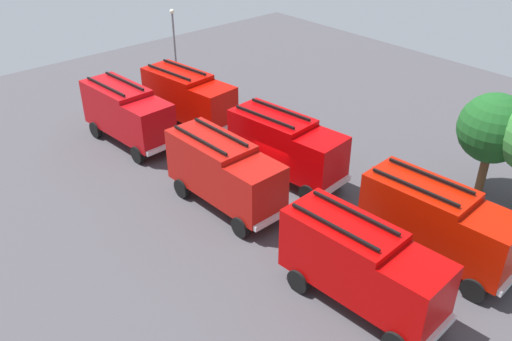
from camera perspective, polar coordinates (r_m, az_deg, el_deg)
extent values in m
plane|color=#423F44|center=(30.66, 0.00, -2.26)|extent=(56.55, 56.55, 0.00)
cube|color=#AC0A0F|center=(34.08, -11.12, 4.73)|extent=(2.35, 2.63, 2.60)
cube|color=#8C9EAD|center=(33.15, -10.13, 4.68)|extent=(0.21, 2.13, 1.46)
cube|color=#AC0A0F|center=(36.76, -14.30, 6.56)|extent=(4.94, 2.79, 2.90)
cube|color=black|center=(36.49, -13.70, 9.14)|extent=(4.32, 0.38, 0.12)
cube|color=black|center=(35.86, -15.55, 8.51)|extent=(4.32, 0.38, 0.12)
cube|color=silver|center=(33.69, -9.75, 2.37)|extent=(0.34, 2.38, 0.28)
cylinder|color=black|center=(35.21, -9.10, 2.99)|extent=(1.12, 0.42, 1.10)
cylinder|color=black|center=(34.05, -12.31, 1.64)|extent=(1.12, 0.42, 1.10)
cylinder|color=black|center=(38.94, -13.45, 5.30)|extent=(1.12, 0.42, 1.10)
cylinder|color=black|center=(37.90, -16.47, 4.14)|extent=(1.12, 0.42, 1.10)
cube|color=#A9110C|center=(26.90, -0.03, -2.08)|extent=(2.26, 2.55, 2.60)
cube|color=#8C9EAD|center=(26.09, 1.53, -2.41)|extent=(0.13, 2.13, 1.46)
cube|color=#A9110C|center=(29.12, -4.71, 0.90)|extent=(4.86, 2.61, 2.90)
cube|color=black|center=(28.76, -3.77, 4.08)|extent=(4.32, 0.22, 0.12)
cube|color=black|center=(28.02, -5.94, 3.22)|extent=(4.32, 0.22, 0.12)
cube|color=silver|center=(26.83, 1.71, -5.16)|extent=(0.26, 2.38, 0.28)
cylinder|color=black|center=(28.33, 2.03, -3.99)|extent=(1.11, 0.38, 1.10)
cylinder|color=black|center=(27.00, -1.62, -5.95)|extent=(1.11, 0.38, 1.10)
cylinder|color=black|center=(31.43, -4.24, -0.27)|extent=(1.11, 0.38, 1.10)
cylinder|color=black|center=(30.24, -7.77, -1.85)|extent=(1.11, 0.38, 1.10)
cube|color=#B70404|center=(21.92, 16.34, -12.39)|extent=(2.34, 2.62, 2.60)
cube|color=#8C9EAD|center=(21.42, 18.90, -12.99)|extent=(0.20, 2.13, 1.46)
cube|color=#B70404|center=(23.13, 8.95, -8.24)|extent=(4.94, 2.77, 2.90)
cube|color=black|center=(22.66, 10.32, -4.34)|extent=(4.32, 0.37, 0.12)
cube|color=black|center=(21.73, 8.17, -5.83)|extent=(4.32, 0.37, 0.12)
cube|color=silver|center=(22.38, 18.61, -15.90)|extent=(0.34, 2.38, 0.28)
cylinder|color=black|center=(23.72, 17.74, -13.86)|extent=(1.12, 0.41, 1.10)
cylinder|color=black|center=(25.49, 8.14, -8.84)|extent=(1.12, 0.41, 1.10)
cylinder|color=black|center=(24.04, 4.54, -11.46)|extent=(1.12, 0.41, 1.10)
cube|color=#B90902|center=(36.02, -4.50, 6.68)|extent=(2.47, 2.73, 2.60)
cube|color=#8C9EAD|center=(35.20, -3.33, 6.69)|extent=(0.32, 2.12, 1.46)
cube|color=#B90902|center=(38.39, -8.18, 8.25)|extent=(5.05, 3.03, 2.90)
cube|color=black|center=(38.25, -7.57, 10.73)|extent=(4.31, 0.61, 0.12)
cube|color=black|center=(37.43, -9.17, 10.16)|extent=(4.31, 0.61, 0.12)
cube|color=silver|center=(35.72, -3.09, 4.48)|extent=(0.47, 2.38, 0.28)
cylinder|color=black|center=(37.29, -2.87, 4.98)|extent=(1.13, 0.47, 1.10)
cylinder|color=black|center=(35.81, -5.56, 3.74)|extent=(1.13, 0.47, 1.10)
cylinder|color=black|center=(40.60, -7.84, 6.94)|extent=(1.13, 0.47, 1.10)
cylinder|color=black|center=(39.25, -10.48, 5.85)|extent=(1.13, 0.47, 1.10)
cube|color=#BC0305|center=(29.74, 6.77, 1.11)|extent=(2.45, 2.72, 2.60)
cube|color=#8C9EAD|center=(29.07, 8.47, 0.96)|extent=(0.30, 2.12, 1.46)
cube|color=#BC0305|center=(31.56, 1.69, 3.46)|extent=(5.04, 2.99, 2.90)
cube|color=black|center=(31.35, 2.56, 6.44)|extent=(4.31, 0.58, 0.12)
cube|color=black|center=(30.40, 0.88, 5.67)|extent=(4.31, 0.58, 0.12)
cube|color=silver|center=(29.74, 8.49, -1.59)|extent=(0.45, 2.38, 0.28)
cylinder|color=black|center=(31.28, 8.21, -0.69)|extent=(1.13, 0.46, 1.10)
cylinder|color=black|center=(29.59, 5.52, -2.47)|extent=(1.13, 0.46, 1.10)
cylinder|color=black|center=(33.84, 1.45, 2.20)|extent=(1.13, 0.46, 1.10)
cylinder|color=black|center=(32.30, -1.36, 0.72)|extent=(1.13, 0.46, 1.10)
cube|color=#AE1102|center=(25.33, 23.34, -7.30)|extent=(2.35, 2.63, 2.60)
cube|color=#AE1102|center=(26.28, 16.58, -4.00)|extent=(4.94, 2.79, 2.90)
cube|color=black|center=(26.00, 17.85, -0.52)|extent=(4.32, 0.39, 0.12)
cube|color=black|center=(24.93, 16.31, -1.67)|extent=(4.32, 0.39, 0.12)
cube|color=silver|center=(25.76, 25.24, -10.38)|extent=(0.35, 2.38, 0.28)
cylinder|color=black|center=(27.13, 24.11, -8.90)|extent=(1.12, 0.42, 1.10)
cylinder|color=black|center=(25.30, 21.90, -11.53)|extent=(1.12, 0.42, 1.10)
cylinder|color=black|center=(28.56, 15.25, -4.90)|extent=(1.12, 0.42, 1.10)
cylinder|color=black|center=(26.83, 12.55, -7.06)|extent=(1.12, 0.42, 1.10)
cylinder|color=black|center=(31.09, 11.89, -1.66)|extent=(0.16, 0.16, 0.76)
cylinder|color=black|center=(31.06, 12.27, -1.73)|extent=(0.16, 0.16, 0.76)
cube|color=#B7140F|center=(30.71, 12.22, -0.58)|extent=(0.48, 0.40, 0.66)
sphere|color=brown|center=(30.49, 12.31, 0.13)|extent=(0.21, 0.21, 0.21)
cylinder|color=#B7140F|center=(30.45, 12.33, 0.26)|extent=(0.27, 0.27, 0.06)
cylinder|color=black|center=(30.14, 19.26, -3.92)|extent=(0.16, 0.16, 0.81)
cylinder|color=black|center=(29.98, 19.04, -4.07)|extent=(0.16, 0.16, 0.81)
cube|color=black|center=(29.66, 19.39, -2.78)|extent=(0.25, 0.43, 0.70)
sphere|color=#9E704C|center=(29.42, 19.55, -2.02)|extent=(0.23, 0.23, 0.23)
cylinder|color=black|center=(29.37, 19.58, -1.87)|extent=(0.29, 0.29, 0.07)
cylinder|color=black|center=(40.93, -13.30, 6.33)|extent=(0.16, 0.16, 0.77)
cylinder|color=black|center=(40.90, -13.01, 6.35)|extent=(0.16, 0.16, 0.77)
cube|color=#B7140F|center=(40.64, -13.27, 7.27)|extent=(0.43, 0.48, 0.67)
sphere|color=beige|center=(40.47, -13.35, 7.84)|extent=(0.22, 0.22, 0.22)
cylinder|color=#B7140F|center=(40.44, -13.36, 7.96)|extent=(0.27, 0.27, 0.07)
cylinder|color=brown|center=(32.62, 22.70, -0.27)|extent=(0.47, 0.47, 2.36)
sphere|color=#19511E|center=(31.40, 23.70, 4.11)|extent=(3.78, 3.78, 3.78)
cone|color=#F2600C|center=(39.91, -5.15, 6.30)|extent=(0.44, 0.44, 0.63)
cylinder|color=slate|center=(44.14, -8.50, 12.21)|extent=(0.16, 0.16, 5.97)
sphere|color=#F2EFCC|center=(43.27, -8.82, 16.20)|extent=(0.36, 0.36, 0.36)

